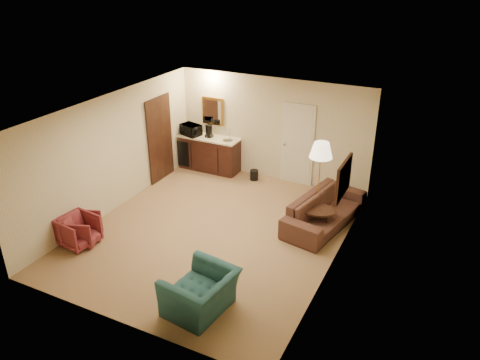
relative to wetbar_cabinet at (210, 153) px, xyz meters
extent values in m
plane|color=#9A724E|center=(1.65, -2.72, -0.46)|extent=(6.00, 6.00, 0.00)
cube|color=beige|center=(1.65, 0.28, 0.84)|extent=(5.00, 0.02, 2.60)
cube|color=beige|center=(-0.85, -2.72, 0.84)|extent=(0.02, 6.00, 2.60)
cube|color=beige|center=(4.15, -2.72, 0.84)|extent=(0.02, 6.00, 2.60)
cube|color=white|center=(1.65, -2.72, 2.14)|extent=(5.00, 6.00, 0.02)
cube|color=beige|center=(2.35, 0.25, 0.56)|extent=(0.82, 0.06, 2.05)
cube|color=black|center=(-0.82, -1.02, 0.59)|extent=(0.06, 0.98, 2.10)
cube|color=gold|center=(0.00, 0.25, 1.09)|extent=(0.62, 0.04, 0.72)
cube|color=#321E10|center=(4.11, -2.32, 1.09)|extent=(0.06, 0.90, 0.70)
cube|color=#331710|center=(0.00, 0.00, 0.00)|extent=(1.64, 0.58, 0.92)
imported|color=black|center=(3.60, -1.42, -0.02)|extent=(1.09, 2.36, 0.89)
imported|color=#20514D|center=(2.62, -4.92, 0.01)|extent=(0.82, 1.15, 0.93)
imported|color=maroon|center=(-0.50, -4.23, -0.14)|extent=(0.78, 0.80, 0.65)
imported|color=maroon|center=(-0.50, -4.32, -0.12)|extent=(0.69, 0.73, 0.68)
cube|color=#321E10|center=(3.45, -1.72, -0.21)|extent=(0.99, 0.81, 0.49)
cube|color=#AD8039|center=(3.39, -1.32, 0.44)|extent=(0.60, 0.60, 1.79)
cylinder|color=black|center=(1.34, -0.07, -0.33)|extent=(0.28, 0.28, 0.26)
imported|color=black|center=(-0.50, -0.08, 0.64)|extent=(0.59, 0.43, 0.36)
cylinder|color=black|center=(0.00, 0.00, 0.62)|extent=(0.18, 0.18, 0.33)
camera|label=1|loc=(5.80, -9.95, 4.66)|focal=35.00mm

